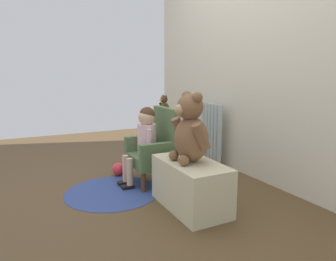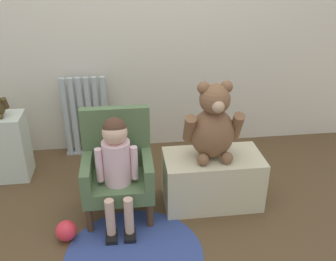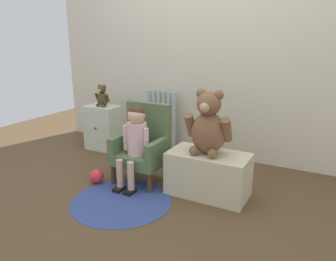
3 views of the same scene
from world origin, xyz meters
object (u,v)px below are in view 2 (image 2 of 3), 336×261
at_px(low_bench, 212,179).
at_px(floor_rug, 134,254).
at_px(radiator, 86,117).
at_px(child_armchair, 118,167).
at_px(child_figure, 116,158).
at_px(small_dresser, 1,147).
at_px(toy_ball, 66,231).
at_px(large_teddy_bear, 213,125).

bearing_deg(low_bench, floor_rug, -141.15).
bearing_deg(radiator, floor_rug, -75.12).
xyz_separation_m(child_armchair, child_figure, (0.00, -0.11, 0.14)).
bearing_deg(small_dresser, low_bench, -18.58).
height_order(low_bench, toy_ball, low_bench).
height_order(child_armchair, toy_ball, child_armchair).
distance_m(small_dresser, child_armchair, 0.99).
height_order(child_figure, large_teddy_bear, large_teddy_bear).
height_order(child_figure, floor_rug, child_figure).
relative_size(child_armchair, child_figure, 0.98).
bearing_deg(floor_rug, radiator, 104.88).
distance_m(radiator, low_bench, 1.19).
distance_m(child_armchair, floor_rug, 0.55).
xyz_separation_m(radiator, toy_ball, (-0.07, -1.05, -0.27)).
xyz_separation_m(small_dresser, floor_rug, (0.93, -0.94, -0.25)).
relative_size(small_dresser, large_teddy_bear, 0.98).
bearing_deg(low_bench, small_dresser, 161.42).
distance_m(child_figure, toy_ball, 0.53).
xyz_separation_m(radiator, small_dresser, (-0.60, -0.29, -0.08)).
height_order(small_dresser, low_bench, small_dresser).
bearing_deg(radiator, child_armchair, -72.13).
height_order(large_teddy_bear, floor_rug, large_teddy_bear).
relative_size(large_teddy_bear, toy_ball, 4.06).
height_order(small_dresser, toy_ball, small_dresser).
bearing_deg(child_figure, radiator, 105.77).
bearing_deg(low_bench, child_armchair, 179.99).
xyz_separation_m(child_figure, floor_rug, (0.07, -0.33, -0.45)).
xyz_separation_m(child_figure, toy_ball, (-0.32, -0.15, -0.39)).
bearing_deg(toy_ball, radiator, 86.29).
height_order(child_armchair, large_teddy_bear, large_teddy_bear).
height_order(radiator, low_bench, radiator).
distance_m(radiator, small_dresser, 0.67).
height_order(floor_rug, toy_ball, toy_ball).
xyz_separation_m(large_teddy_bear, floor_rug, (-0.54, -0.45, -0.58)).
bearing_deg(child_figure, floor_rug, -77.56).
bearing_deg(child_armchair, low_bench, -0.01).
bearing_deg(child_armchair, large_teddy_bear, 0.15).
bearing_deg(child_figure, toy_ball, -154.85).
bearing_deg(small_dresser, child_armchair, -30.16).
bearing_deg(low_bench, large_teddy_bear, 173.37).
bearing_deg(child_armchair, small_dresser, 149.84).
distance_m(radiator, toy_ball, 1.09).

